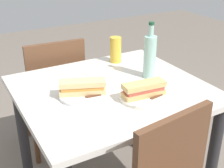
% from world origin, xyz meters
% --- Properties ---
extents(dining_table, '(0.93, 0.84, 0.74)m').
position_xyz_m(dining_table, '(0.00, 0.00, 0.61)').
color(dining_table, beige).
rests_on(dining_table, ground).
extents(chair_near, '(0.43, 0.43, 0.86)m').
position_xyz_m(chair_near, '(0.11, -0.62, 0.49)').
color(chair_near, brown).
rests_on(chair_near, ground).
extents(plate_near, '(0.23, 0.23, 0.01)m').
position_xyz_m(plate_near, '(0.17, 0.01, 0.75)').
color(plate_near, white).
rests_on(plate_near, dining_table).
extents(baguette_sandwich_near, '(0.23, 0.15, 0.07)m').
position_xyz_m(baguette_sandwich_near, '(0.17, 0.01, 0.79)').
color(baguette_sandwich_near, '#DBB77A').
rests_on(baguette_sandwich_near, plate_near).
extents(knife_near, '(0.18, 0.04, 0.01)m').
position_xyz_m(knife_near, '(0.18, 0.06, 0.76)').
color(knife_near, silver).
rests_on(knife_near, plate_near).
extents(plate_far, '(0.23, 0.23, 0.01)m').
position_xyz_m(plate_far, '(-0.07, 0.18, 0.75)').
color(plate_far, silver).
rests_on(plate_far, dining_table).
extents(baguette_sandwich_far, '(0.21, 0.09, 0.07)m').
position_xyz_m(baguette_sandwich_far, '(-0.07, 0.18, 0.79)').
color(baguette_sandwich_far, tan).
rests_on(baguette_sandwich_far, plate_far).
extents(knife_far, '(0.18, 0.04, 0.01)m').
position_xyz_m(knife_far, '(-0.08, 0.22, 0.76)').
color(knife_far, silver).
rests_on(knife_far, plate_far).
extents(water_bottle, '(0.07, 0.07, 0.30)m').
position_xyz_m(water_bottle, '(-0.24, -0.02, 0.87)').
color(water_bottle, '#99C6B7').
rests_on(water_bottle, dining_table).
extents(beer_glass, '(0.07, 0.07, 0.16)m').
position_xyz_m(beer_glass, '(-0.20, -0.31, 0.82)').
color(beer_glass, gold).
rests_on(beer_glass, dining_table).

